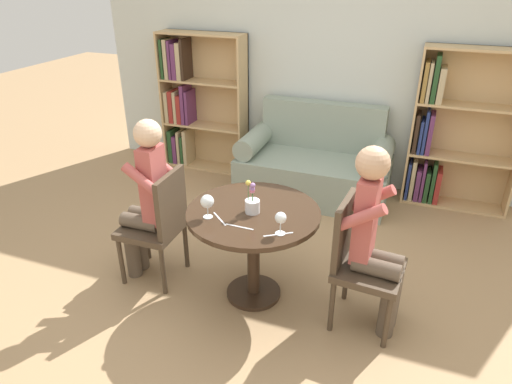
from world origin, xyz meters
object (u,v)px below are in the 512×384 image
Objects in this scene: bookshelf_right at (450,135)px; wine_glass_right at (281,219)px; chair_left at (159,222)px; wine_glass_left at (207,202)px; couch at (315,166)px; bookshelf_left at (194,102)px; chair_right at (359,259)px; person_left at (146,199)px; flower_vase at (252,203)px; person_right at (376,238)px.

bookshelf_right is 2.48m from wine_glass_right.
chair_left reaches higher than wine_glass_left.
wine_glass_left is (-1.50, -2.25, 0.10)m from bookshelf_right.
couch is 1.34m from bookshelf_right.
bookshelf_left is at bearing 119.63° from wine_glass_left.
chair_left is (-0.73, -1.84, 0.18)m from couch.
wine_glass_right is (-0.47, -0.22, 0.32)m from chair_right.
bookshelf_right is 2.14m from chair_right.
couch is 1.69× the size of chair_right.
bookshelf_right is 2.90m from chair_left.
chair_left is 1.05m from wine_glass_right.
bookshelf_left is 1.21× the size of person_left.
chair_left is at bearing -177.94° from flower_vase.
chair_right is at bearing 24.56° from wine_glass_right.
couch is 1.19× the size of person_right.
wine_glass_left is (0.57, -0.14, 0.15)m from person_left.
chair_right is 0.20m from person_right.
wine_glass_left is 0.69× the size of flower_vase.
bookshelf_right is 1.21× the size of person_left.
person_right is 0.83m from flower_vase.
flower_vase reaches higher than wine_glass_left.
chair_left is (-1.98, -2.11, -0.22)m from bookshelf_right.
wine_glass_left is at bearing 176.92° from wine_glass_right.
person_left is 0.82m from flower_vase.
couch is at bearing 154.89° from person_left.
wine_glass_right is at bearing -82.64° from couch.
flower_vase is at bearing 33.42° from wine_glass_left.
wine_glass_right is at bearing 79.39° from chair_left.
person_right reaches higher than wine_glass_right.
person_right is (1.55, 0.04, 0.18)m from chair_left.
wine_glass_left is at bearing 105.56° from chair_right.
chair_right is at bearing -67.77° from couch.
bookshelf_right reaches higher than chair_left.
bookshelf_right reaches higher than chair_right.
wine_glass_left is at bearing 75.50° from person_left.
person_left is at bearing -71.44° from bookshelf_left.
person_left is at bearing 171.43° from wine_glass_right.
person_right is 0.61m from wine_glass_right.
bookshelf_right is at bearing 135.68° from chair_left.
chair_left is 0.20m from person_left.
bookshelf_left is 1.00× the size of bookshelf_right.
couch is 2.04m from person_left.
flower_vase is (0.25, 0.16, -0.04)m from wine_glass_left.
couch is 9.38× the size of wine_glass_left.
person_right reaches higher than chair_left.
wine_glass_right is (0.99, -0.17, 0.32)m from chair_left.
couch reaches higher than wine_glass_right.
couch is 0.98× the size of bookshelf_left.
person_right is at bearing -41.42° from bookshelf_left.
person_right is at bearing 0.83° from flower_vase.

